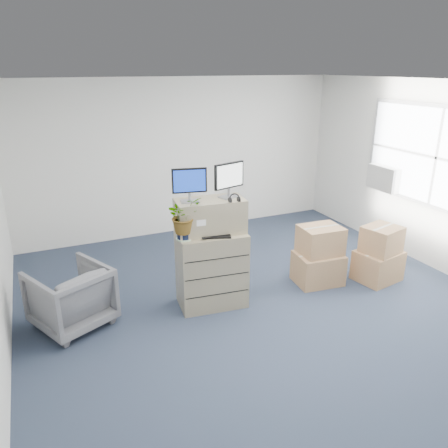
{
  "coord_description": "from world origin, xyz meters",
  "views": [
    {
      "loc": [
        -2.51,
        -4.01,
        2.98
      ],
      "look_at": [
        -0.53,
        0.4,
        1.22
      ],
      "focal_mm": 35.0,
      "sensor_mm": 36.0,
      "label": 1
    }
  ],
  "objects_px": {
    "office_chair": "(70,294)",
    "filing_cabinet_lower": "(212,269)",
    "monitor_left": "(189,183)",
    "monitor_right": "(229,178)",
    "potted_plant": "(184,220)",
    "keyboard": "(214,236)",
    "water_bottle": "(220,221)"
  },
  "relations": [
    {
      "from": "keyboard",
      "to": "water_bottle",
      "type": "distance_m",
      "value": 0.24
    },
    {
      "from": "filing_cabinet_lower",
      "to": "monitor_right",
      "type": "xyz_separation_m",
      "value": [
        0.26,
        0.04,
        1.17
      ]
    },
    {
      "from": "monitor_left",
      "to": "water_bottle",
      "type": "distance_m",
      "value": 0.65
    },
    {
      "from": "filing_cabinet_lower",
      "to": "office_chair",
      "type": "distance_m",
      "value": 1.75
    },
    {
      "from": "keyboard",
      "to": "potted_plant",
      "type": "bearing_deg",
      "value": -170.43
    },
    {
      "from": "monitor_left",
      "to": "office_chair",
      "type": "distance_m",
      "value": 1.94
    },
    {
      "from": "office_chair",
      "to": "monitor_right",
      "type": "bearing_deg",
      "value": 149.42
    },
    {
      "from": "filing_cabinet_lower",
      "to": "monitor_left",
      "type": "bearing_deg",
      "value": 174.02
    },
    {
      "from": "office_chair",
      "to": "monitor_left",
      "type": "bearing_deg",
      "value": 148.39
    },
    {
      "from": "monitor_left",
      "to": "office_chair",
      "type": "bearing_deg",
      "value": -174.36
    },
    {
      "from": "office_chair",
      "to": "potted_plant",
      "type": "bearing_deg",
      "value": 143.55
    },
    {
      "from": "monitor_left",
      "to": "water_bottle",
      "type": "height_order",
      "value": "monitor_left"
    },
    {
      "from": "filing_cabinet_lower",
      "to": "office_chair",
      "type": "relative_size",
      "value": 1.2
    },
    {
      "from": "monitor_left",
      "to": "potted_plant",
      "type": "relative_size",
      "value": 0.77
    },
    {
      "from": "filing_cabinet_lower",
      "to": "potted_plant",
      "type": "distance_m",
      "value": 0.83
    },
    {
      "from": "filing_cabinet_lower",
      "to": "potted_plant",
      "type": "xyz_separation_m",
      "value": [
        -0.37,
        -0.05,
        0.74
      ]
    },
    {
      "from": "monitor_left",
      "to": "keyboard",
      "type": "relative_size",
      "value": 1.02
    },
    {
      "from": "potted_plant",
      "to": "filing_cabinet_lower",
      "type": "bearing_deg",
      "value": 7.36
    },
    {
      "from": "monitor_left",
      "to": "keyboard",
      "type": "height_order",
      "value": "monitor_left"
    },
    {
      "from": "filing_cabinet_lower",
      "to": "keyboard",
      "type": "distance_m",
      "value": 0.52
    },
    {
      "from": "water_bottle",
      "to": "office_chair",
      "type": "relative_size",
      "value": 0.32
    },
    {
      "from": "monitor_right",
      "to": "office_chair",
      "type": "xyz_separation_m",
      "value": [
        -1.99,
        0.18,
        -1.26
      ]
    },
    {
      "from": "monitor_right",
      "to": "potted_plant",
      "type": "relative_size",
      "value": 0.81
    },
    {
      "from": "monitor_left",
      "to": "monitor_right",
      "type": "bearing_deg",
      "value": 9.67
    },
    {
      "from": "filing_cabinet_lower",
      "to": "monitor_right",
      "type": "distance_m",
      "value": 1.2
    },
    {
      "from": "monitor_right",
      "to": "keyboard",
      "type": "xyz_separation_m",
      "value": [
        -0.27,
        -0.16,
        -0.66
      ]
    },
    {
      "from": "monitor_left",
      "to": "filing_cabinet_lower",
      "type": "bearing_deg",
      "value": -0.52
    },
    {
      "from": "keyboard",
      "to": "office_chair",
      "type": "relative_size",
      "value": 0.49
    },
    {
      "from": "monitor_left",
      "to": "water_bottle",
      "type": "relative_size",
      "value": 1.59
    },
    {
      "from": "potted_plant",
      "to": "office_chair",
      "type": "xyz_separation_m",
      "value": [
        -1.36,
        0.27,
        -0.83
      ]
    },
    {
      "from": "monitor_right",
      "to": "keyboard",
      "type": "relative_size",
      "value": 1.08
    },
    {
      "from": "office_chair",
      "to": "filing_cabinet_lower",
      "type": "bearing_deg",
      "value": 147.48
    }
  ]
}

